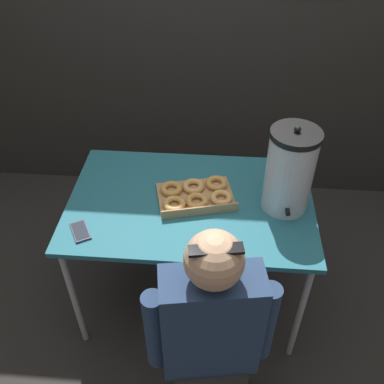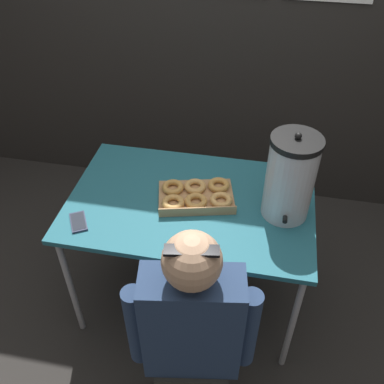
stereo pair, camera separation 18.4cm
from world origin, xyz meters
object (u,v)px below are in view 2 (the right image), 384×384
object	(u,v)px
donut_box	(196,195)
person_seated	(192,341)
coffee_urn	(290,178)
cell_phone	(78,222)

from	to	relation	value
donut_box	person_seated	distance (m)	0.72
coffee_urn	person_seated	world-z (taller)	coffee_urn
coffee_urn	cell_phone	xyz separation A→B (m)	(-0.97, -0.26, -0.21)
cell_phone	donut_box	bearing A→B (deg)	-1.63
coffee_urn	person_seated	xyz separation A→B (m)	(-0.33, -0.66, -0.41)
coffee_urn	donut_box	bearing A→B (deg)	178.21
donut_box	coffee_urn	world-z (taller)	coffee_urn
coffee_urn	cell_phone	distance (m)	1.02
donut_box	cell_phone	xyz separation A→B (m)	(-0.52, -0.28, -0.02)
cell_phone	person_seated	size ratio (longest dim) A/B	0.13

